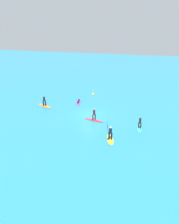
{
  "coord_description": "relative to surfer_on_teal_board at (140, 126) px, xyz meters",
  "views": [
    {
      "loc": [
        7.63,
        -29.97,
        13.71
      ],
      "look_at": [
        0.0,
        0.0,
        0.5
      ],
      "focal_mm": 36.01,
      "sensor_mm": 36.0,
      "label": 1
    }
  ],
  "objects": [
    {
      "name": "surfer_on_teal_board",
      "position": [
        0.0,
        0.0,
        0.0
      ],
      "size": [
        0.69,
        2.56,
        1.71
      ],
      "rotation": [
        0.0,
        0.0,
        1.6
      ],
      "color": "#33C6CC",
      "rests_on": "ground_plane"
    },
    {
      "name": "surfer_on_red_board",
      "position": [
        -6.42,
        0.99,
        0.02
      ],
      "size": [
        2.99,
        1.25,
        1.84
      ],
      "rotation": [
        0.0,
        0.0,
        2.9
      ],
      "color": "red",
      "rests_on": "ground_plane"
    },
    {
      "name": "surfer_on_purple_board",
      "position": [
        -10.7,
        7.48,
        -0.33
      ],
      "size": [
        1.16,
        3.32,
        0.38
      ],
      "rotation": [
        0.0,
        0.0,
        1.73
      ],
      "color": "purple",
      "rests_on": "ground_plane"
    },
    {
      "name": "surfer_on_yellow_board",
      "position": [
        -3.29,
        -3.81,
        0.05
      ],
      "size": [
        1.4,
        2.76,
        2.38
      ],
      "rotation": [
        0.0,
        0.0,
        4.98
      ],
      "color": "yellow",
      "rests_on": "ground_plane"
    },
    {
      "name": "ground_plane",
      "position": [
        -7.51,
        2.69,
        -0.45
      ],
      "size": [
        120.0,
        120.0,
        0.0
      ],
      "primitive_type": "plane",
      "color": "teal",
      "rests_on": "ground"
    },
    {
      "name": "surfer_on_orange_board",
      "position": [
        -15.61,
        4.36,
        -0.08
      ],
      "size": [
        2.95,
        2.0,
        1.83
      ],
      "rotation": [
        0.0,
        0.0,
        5.82
      ],
      "color": "orange",
      "rests_on": "ground_plane"
    },
    {
      "name": "marker_buoy",
      "position": [
        -9.21,
        11.98,
        -0.3
      ],
      "size": [
        0.42,
        0.42,
        1.12
      ],
      "color": "yellow",
      "rests_on": "ground_plane"
    }
  ]
}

